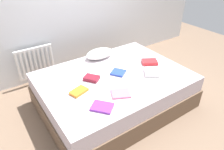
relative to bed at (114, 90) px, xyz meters
The scene contains 11 objects.
ground_plane 0.25m from the bed, ahead, with size 8.00×8.00×0.00m, color #7F6651.
bed is the anchor object (origin of this frame).
radiator 1.41m from the bed, 121.13° to the left, with size 0.59×0.04×0.51m.
pillow 0.66m from the bed, 78.51° to the left, with size 0.45×0.27×0.14m, color white.
textbook_red 0.69m from the bed, ahead, with size 0.22×0.16×0.05m, color red.
textbook_orange 0.64m from the bed, behind, with size 0.21×0.13×0.03m, color orange.
textbook_pink 0.51m from the bed, 114.38° to the right, with size 0.22×0.18×0.02m, color pink.
textbook_blue 0.28m from the bed, ahead, with size 0.18×0.18×0.03m, color #2847B7.
textbook_maroon 0.42m from the bed, 165.36° to the left, with size 0.19×0.14×0.04m, color maroon.
textbook_white 0.59m from the bed, 30.20° to the right, with size 0.22×0.18×0.04m, color white.
textbook_purple 0.73m from the bed, 135.81° to the right, with size 0.23×0.17×0.03m, color purple.
Camera 1 is at (-1.38, -1.97, 2.00)m, focal length 33.30 mm.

